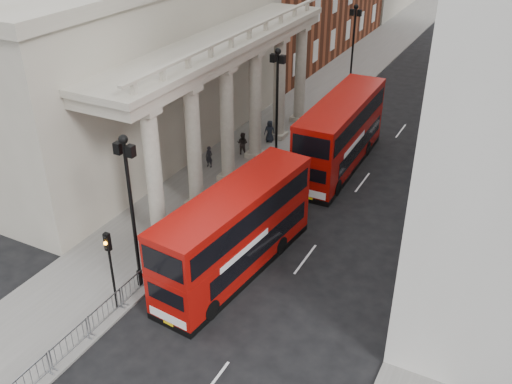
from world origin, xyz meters
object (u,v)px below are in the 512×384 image
Objects in this scene: traffic_light at (110,258)px; lamp_post_mid at (277,99)px; bus_far at (341,133)px; pedestrian_b at (242,143)px; pedestrian_a at (209,157)px; lamp_post_north at (353,44)px; pedestrian_c at (270,131)px; bus_near at (235,230)px; lamp_post_south at (131,203)px.

lamp_post_mid is at bearing 90.32° from traffic_light.
lamp_post_mid is 18.11m from traffic_light.
bus_far is 6.76× the size of pedestrian_b.
lamp_post_north is at bearing 82.65° from pedestrian_a.
lamp_post_north reaches higher than traffic_light.
pedestrian_b is 3.07m from pedestrian_c.
bus_far is 7.35m from pedestrian_b.
bus_far reaches higher than pedestrian_a.
pedestrian_b is at bearing 122.96° from bus_near.
lamp_post_south is at bearing -104.64° from bus_far.
pedestrian_c reaches higher than pedestrian_b.
pedestrian_a is at bearing 133.99° from bus_near.
traffic_light is at bearing -117.14° from bus_near.
lamp_post_north is 19.80m from pedestrian_a.
lamp_post_mid is 5.33× the size of pedestrian_a.
lamp_post_north is 16.75m from pedestrian_b.
lamp_post_north reaches higher than pedestrian_b.
lamp_post_north is (0.00, 16.00, 0.00)m from lamp_post_mid.
bus_near is at bearing -82.70° from lamp_post_north.
pedestrian_a is at bearing 104.70° from traffic_light.
bus_near is at bearing 113.51° from pedestrian_b.
lamp_post_south and lamp_post_north have the same top height.
pedestrian_a is at bearing -151.74° from bus_far.
pedestrian_c is at bearing 166.38° from bus_far.
lamp_post_mid is (0.00, 16.00, 0.00)m from lamp_post_south.
pedestrian_c is at bearing 76.34° from pedestrian_a.
lamp_post_north is 0.71× the size of bus_far.
lamp_post_south is at bearing -90.00° from lamp_post_north.
pedestrian_a is (-3.84, -3.00, -4.01)m from lamp_post_mid.
bus_near is 0.96× the size of bus_far.
traffic_light is at bearing -103.00° from bus_far.
lamp_post_south and lamp_post_mid have the same top height.
lamp_post_north reaches higher than bus_near.
bus_near is 14.10m from pedestrian_b.
bus_far is 7.51× the size of pedestrian_a.
pedestrian_c is at bearing 95.87° from lamp_post_south.
pedestrian_b is (-2.74, 15.95, -3.92)m from lamp_post_south.
traffic_light reaches higher than pedestrian_a.
bus_far reaches higher than pedestrian_b.
lamp_post_mid is 1.00× the size of lamp_post_north.
lamp_post_mid is 4.80× the size of pedestrian_b.
pedestrian_a is 0.90× the size of pedestrian_b.
traffic_light is (0.10, -34.02, -1.80)m from lamp_post_north.
bus_near reaches higher than pedestrian_b.
pedestrian_c reaches higher than pedestrian_a.
lamp_post_south is 18.18m from bus_far.
pedestrian_b is at bearing -168.25° from bus_far.
lamp_post_north is (0.00, 32.00, 0.00)m from lamp_post_south.
lamp_post_north is 34.07m from traffic_light.
bus_far is (4.24, 1.53, -2.28)m from lamp_post_mid.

